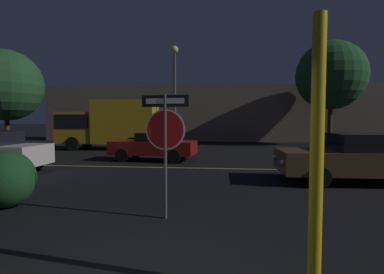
% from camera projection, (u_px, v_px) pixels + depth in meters
% --- Properties ---
extents(road_center_stripe, '(38.87, 0.12, 0.01)m').
position_uv_depth(road_center_stripe, '(199.00, 168.00, 11.58)').
color(road_center_stripe, gold).
rests_on(road_center_stripe, ground_plane).
extents(stop_sign, '(0.90, 0.11, 2.34)m').
position_uv_depth(stop_sign, '(165.00, 131.00, 5.60)').
color(stop_sign, '#4C4C51').
rests_on(stop_sign, ground_plane).
extents(yellow_pole_right, '(0.14, 0.14, 2.93)m').
position_uv_depth(yellow_pole_right, '(316.00, 160.00, 3.03)').
color(yellow_pole_right, yellow).
rests_on(yellow_pole_right, ground_plane).
extents(hedge_bush_1, '(1.19, 1.14, 1.22)m').
position_uv_depth(hedge_bush_1, '(6.00, 179.00, 6.37)').
color(hedge_bush_1, '#19421E').
rests_on(hedge_bush_1, ground_plane).
extents(passing_car_2, '(4.00, 2.05, 1.29)m').
position_uv_depth(passing_car_2, '(154.00, 146.00, 13.76)').
color(passing_car_2, maroon).
rests_on(passing_car_2, ground_plane).
extents(passing_car_3, '(4.86, 2.11, 1.47)m').
position_uv_depth(passing_car_3, '(361.00, 158.00, 8.91)').
color(passing_car_3, brown).
rests_on(passing_car_3, ground_plane).
extents(delivery_truck, '(6.23, 2.54, 3.09)m').
position_uv_depth(delivery_truck, '(108.00, 124.00, 19.05)').
color(delivery_truck, gold).
rests_on(delivery_truck, ground_plane).
extents(street_lamp, '(0.47, 0.47, 6.45)m').
position_uv_depth(street_lamp, '(175.00, 81.00, 18.60)').
color(street_lamp, '#4C4C51').
rests_on(street_lamp, ground_plane).
extents(tree_0, '(5.04, 5.04, 6.85)m').
position_uv_depth(tree_0, '(6.00, 85.00, 21.26)').
color(tree_0, '#422D1E').
rests_on(tree_0, ground_plane).
extents(tree_1, '(4.99, 4.99, 7.60)m').
position_uv_depth(tree_1, '(331.00, 76.00, 21.74)').
color(tree_1, '#422D1E').
rests_on(tree_1, ground_plane).
extents(building_backdrop, '(34.96, 3.73, 4.88)m').
position_uv_depth(building_backdrop, '(238.00, 114.00, 27.26)').
color(building_backdrop, '#7A6B5B').
rests_on(building_backdrop, ground_plane).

